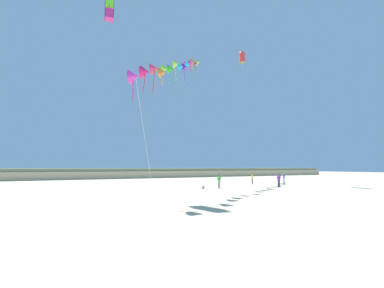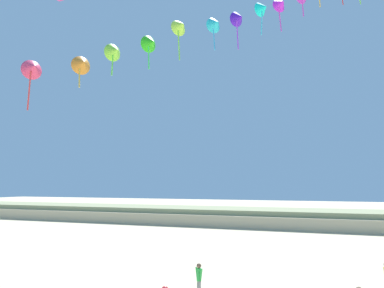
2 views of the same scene
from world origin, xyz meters
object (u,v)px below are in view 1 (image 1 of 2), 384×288
Objects in this scene: person_mid_center at (284,178)px; large_kite_low_lead at (242,58)px; large_kite_mid_trail at (109,9)px; person_far_left at (252,178)px; person_near_right at (279,179)px; person_near_left at (219,180)px; beach_ball at (203,187)px.

large_kite_low_lead is (-1.21, 7.19, 20.23)m from person_mid_center.
person_far_left is at bearing 1.40° from large_kite_mid_trail.
person_near_right is at bearing -16.67° from large_kite_mid_trail.
beach_ball is (-1.94, 0.30, -0.78)m from person_near_left.
person_near_right is 6.48m from person_mid_center.
person_mid_center is 0.64× the size of large_kite_low_lead.
person_far_left is (8.39, 4.07, -0.05)m from person_near_left.
large_kite_low_lead reaches higher than large_kite_mid_trail.
person_far_left is at bearing -118.11° from large_kite_low_lead.
large_kite_low_lead is at bearing 99.53° from person_mid_center.
person_near_right reaches higher than person_far_left.
person_near_left is 9.33m from person_far_left.
beach_ball is (-12.96, -8.70, -20.95)m from large_kite_low_lead.
large_kite_mid_trail is at bearing 163.33° from person_near_right.
person_near_left is 24.69m from large_kite_low_lead.
person_mid_center is 30.80m from large_kite_mid_trail.
person_near_left is at bearing -16.66° from large_kite_mid_trail.
large_kite_mid_trail reaches higher than person_far_left.
large_kite_mid_trail is at bearing 175.83° from person_mid_center.
large_kite_low_lead is at bearing 39.22° from person_near_left.
large_kite_low_lead is (11.03, 9.00, 20.18)m from person_near_left.
person_near_left is 22.67m from large_kite_mid_trail.
large_kite_low_lead is 23.64m from large_kite_mid_trail.
person_near_right is 23.35m from large_kite_low_lead.
person_near_right is at bearing -16.69° from person_near_left.
large_kite_low_lead reaches higher than person_near_left.
beach_ball is at bearing 171.30° from person_near_left.
beach_ball is (-14.17, -1.52, -0.72)m from person_mid_center.
person_near_right is (7.10, -2.13, 0.03)m from person_near_left.
large_kite_mid_trail is at bearing 161.86° from beach_ball.
large_kite_mid_trail is 22.35m from beach_ball.
person_near_right reaches higher than person_near_left.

